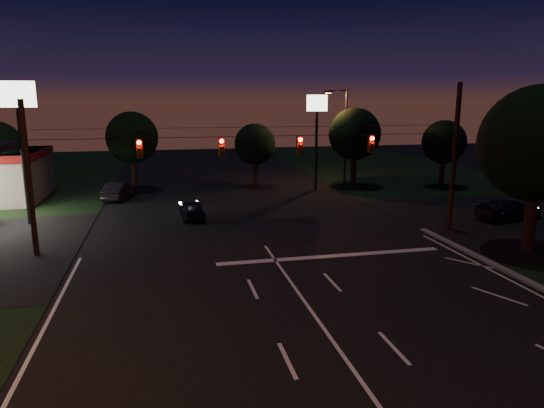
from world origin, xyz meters
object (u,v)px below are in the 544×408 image
object	(u,v)px
car_oncoming_b	(119,191)
tree_right_near	(537,145)
utility_pole_right	(449,229)
car_cross	(509,209)
car_oncoming_a	(192,209)

from	to	relation	value
car_oncoming_b	tree_right_near	bearing A→B (deg)	155.06
utility_pole_right	car_oncoming_b	xyz separation A→B (m)	(-21.00, 14.35, 0.71)
tree_right_near	car_oncoming_b	size ratio (longest dim) A/B	2.03
car_oncoming_b	utility_pole_right	bearing A→B (deg)	161.14
car_cross	utility_pole_right	bearing A→B (deg)	94.09
tree_right_near	car_cross	world-z (taller)	tree_right_near
tree_right_near	car_oncoming_a	xyz separation A→B (m)	(-17.09, 11.26, -5.04)
car_oncoming_b	car_cross	size ratio (longest dim) A/B	0.88
utility_pole_right	car_cross	size ratio (longest dim) A/B	1.83
utility_pole_right	tree_right_near	bearing A→B (deg)	-72.47
car_oncoming_a	car_oncoming_b	distance (m)	9.62
utility_pole_right	car_oncoming_a	xyz separation A→B (m)	(-15.56, 6.42, 0.64)
tree_right_near	car_oncoming_a	bearing A→B (deg)	146.62
tree_right_near	car_cross	distance (m)	8.94
utility_pole_right	car_cross	bearing A→B (deg)	15.39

